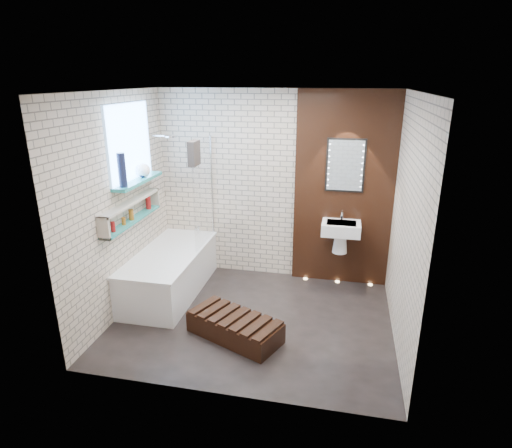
% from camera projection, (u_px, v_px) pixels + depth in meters
% --- Properties ---
extents(ground, '(3.20, 3.20, 0.00)m').
position_uv_depth(ground, '(253.00, 319.00, 5.09)').
color(ground, black).
rests_on(ground, ground).
extents(room_shell, '(3.24, 3.20, 2.60)m').
position_uv_depth(room_shell, '(253.00, 215.00, 4.67)').
color(room_shell, '#C1B199').
rests_on(room_shell, ground).
extents(walnut_panel, '(1.30, 0.06, 2.60)m').
position_uv_depth(walnut_panel, '(344.00, 191.00, 5.66)').
color(walnut_panel, black).
rests_on(walnut_panel, ground).
extents(clerestory_window, '(0.18, 1.00, 0.94)m').
position_uv_depth(clerestory_window, '(131.00, 150.00, 5.10)').
color(clerestory_window, '#7FADE0').
rests_on(clerestory_window, room_shell).
extents(display_niche, '(0.14, 1.30, 0.26)m').
position_uv_depth(display_niche, '(132.00, 211.00, 5.14)').
color(display_niche, teal).
rests_on(display_niche, room_shell).
extents(bathtub, '(0.79, 1.74, 0.70)m').
position_uv_depth(bathtub, '(170.00, 272.00, 5.65)').
color(bathtub, white).
rests_on(bathtub, ground).
extents(bath_screen, '(0.01, 0.78, 1.40)m').
position_uv_depth(bath_screen, '(203.00, 193.00, 5.67)').
color(bath_screen, white).
rests_on(bath_screen, bathtub).
extents(towel, '(0.09, 0.23, 0.30)m').
position_uv_depth(towel, '(194.00, 153.00, 5.21)').
color(towel, black).
rests_on(towel, bath_screen).
extents(shower_head, '(0.18, 0.18, 0.02)m').
position_uv_depth(shower_head, '(171.00, 136.00, 5.57)').
color(shower_head, silver).
rests_on(shower_head, room_shell).
extents(washbasin, '(0.50, 0.36, 0.58)m').
position_uv_depth(washbasin, '(341.00, 232.00, 5.64)').
color(washbasin, white).
rests_on(washbasin, walnut_panel).
extents(led_mirror, '(0.50, 0.02, 0.70)m').
position_uv_depth(led_mirror, '(345.00, 166.00, 5.51)').
color(led_mirror, black).
rests_on(led_mirror, walnut_panel).
extents(walnut_step, '(1.13, 0.84, 0.23)m').
position_uv_depth(walnut_step, '(235.00, 328.00, 4.72)').
color(walnut_step, black).
rests_on(walnut_step, ground).
extents(niche_bottles, '(0.07, 0.95, 0.16)m').
position_uv_depth(niche_bottles, '(135.00, 212.00, 5.23)').
color(niche_bottles, '#955617').
rests_on(niche_bottles, display_niche).
extents(sill_vases, '(0.17, 0.64, 0.39)m').
position_uv_depth(sill_vases, '(136.00, 171.00, 5.11)').
color(sill_vases, white).
rests_on(sill_vases, clerestory_window).
extents(floor_uplights, '(0.96, 0.06, 0.01)m').
position_uv_depth(floor_uplights, '(337.00, 282.00, 6.02)').
color(floor_uplights, '#FFD899').
rests_on(floor_uplights, ground).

